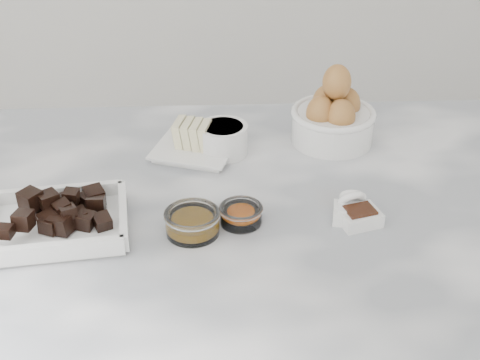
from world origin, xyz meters
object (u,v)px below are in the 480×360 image
(butter_plate, at_px, (195,142))
(sugar_ramekin, at_px, (223,138))
(chocolate_dish, at_px, (55,219))
(vanilla_spoon, at_px, (357,212))
(honey_bowl, at_px, (192,222))
(egg_bowl, at_px, (333,117))
(zest_bowl, at_px, (241,214))
(salt_spoon, at_px, (352,209))

(butter_plate, height_order, sugar_ramekin, butter_plate)
(butter_plate, relative_size, sugar_ramekin, 1.97)
(chocolate_dish, height_order, vanilla_spoon, chocolate_dish)
(honey_bowl, bearing_deg, vanilla_spoon, 4.59)
(egg_bowl, relative_size, vanilla_spoon, 1.85)
(butter_plate, bearing_deg, egg_bowl, 6.92)
(chocolate_dish, height_order, sugar_ramekin, chocolate_dish)
(butter_plate, xyz_separation_m, honey_bowl, (-0.00, -0.25, -0.00))
(butter_plate, xyz_separation_m, sugar_ramekin, (0.05, -0.01, 0.01))
(honey_bowl, xyz_separation_m, vanilla_spoon, (0.26, 0.02, -0.00))
(egg_bowl, height_order, zest_bowl, egg_bowl)
(zest_bowl, bearing_deg, egg_bowl, 54.73)
(egg_bowl, bearing_deg, butter_plate, -173.08)
(sugar_ramekin, bearing_deg, egg_bowl, 9.98)
(vanilla_spoon, relative_size, salt_spoon, 1.08)
(sugar_ramekin, bearing_deg, honey_bowl, -101.95)
(butter_plate, bearing_deg, salt_spoon, -41.89)
(honey_bowl, bearing_deg, butter_plate, 89.82)
(sugar_ramekin, distance_m, egg_bowl, 0.21)
(chocolate_dish, distance_m, zest_bowl, 0.28)
(honey_bowl, height_order, zest_bowl, honey_bowl)
(sugar_ramekin, bearing_deg, vanilla_spoon, -48.19)
(honey_bowl, xyz_separation_m, zest_bowl, (0.08, 0.02, -0.00))
(chocolate_dish, distance_m, egg_bowl, 0.54)
(honey_bowl, bearing_deg, sugar_ramekin, 78.05)
(salt_spoon, bearing_deg, butter_plate, 138.11)
(zest_bowl, relative_size, vanilla_spoon, 0.80)
(butter_plate, relative_size, egg_bowl, 1.13)
(butter_plate, height_order, zest_bowl, butter_plate)
(zest_bowl, bearing_deg, vanilla_spoon, -0.80)
(chocolate_dish, bearing_deg, butter_plate, 49.21)
(zest_bowl, bearing_deg, butter_plate, 107.82)
(butter_plate, distance_m, vanilla_spoon, 0.35)
(chocolate_dish, height_order, butter_plate, butter_plate)
(chocolate_dish, distance_m, vanilla_spoon, 0.47)
(chocolate_dish, relative_size, vanilla_spoon, 2.73)
(chocolate_dish, relative_size, sugar_ramekin, 2.57)
(butter_plate, bearing_deg, honey_bowl, -90.18)
(sugar_ramekin, relative_size, honey_bowl, 1.06)
(honey_bowl, relative_size, zest_bowl, 1.26)
(sugar_ramekin, xyz_separation_m, salt_spoon, (0.20, -0.22, -0.01))
(chocolate_dish, bearing_deg, sugar_ramekin, 42.29)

